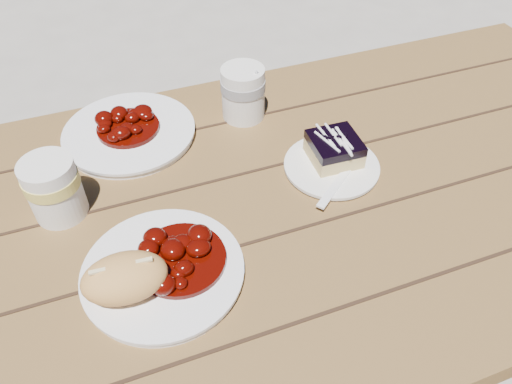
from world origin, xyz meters
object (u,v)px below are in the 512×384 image
object	(u,v)px
picnic_table	(192,279)
blueberry_cake	(334,149)
coffee_cup	(243,93)
main_plate	(163,272)
dessert_plate	(331,167)
second_plate	(130,133)
second_cup	(54,189)
bread_roll	(125,278)

from	to	relation	value
picnic_table	blueberry_cake	xyz separation A→B (m)	(0.31, 0.05, 0.20)
blueberry_cake	coffee_cup	xyz separation A→B (m)	(-0.11, 0.20, 0.02)
main_plate	coffee_cup	size ratio (longest dim) A/B	2.19
dessert_plate	second_plate	world-z (taller)	second_plate
picnic_table	main_plate	xyz separation A→B (m)	(-0.06, -0.09, 0.17)
main_plate	second_plate	world-z (taller)	same
second_plate	second_cup	world-z (taller)	second_cup
blueberry_cake	second_plate	distance (m)	0.41
picnic_table	coffee_cup	size ratio (longest dim) A/B	18.12
bread_roll	dessert_plate	xyz separation A→B (m)	(0.41, 0.15, -0.04)
main_plate	second_cup	xyz separation A→B (m)	(-0.13, 0.19, 0.05)
second_plate	second_cup	xyz separation A→B (m)	(-0.15, -0.17, 0.05)
main_plate	second_plate	distance (m)	0.36
coffee_cup	second_cup	distance (m)	0.41
dessert_plate	second_cup	distance (m)	0.49
dessert_plate	coffee_cup	bearing A→B (deg)	114.47
dessert_plate	second_cup	xyz separation A→B (m)	(-0.48, 0.06, 0.05)
dessert_plate	coffee_cup	distance (m)	0.24
dessert_plate	second_plate	xyz separation A→B (m)	(-0.34, 0.23, 0.00)
main_plate	blueberry_cake	distance (m)	0.39
main_plate	second_cup	size ratio (longest dim) A/B	2.19
second_plate	main_plate	bearing A→B (deg)	-92.08
blueberry_cake	picnic_table	bearing A→B (deg)	-167.95
main_plate	blueberry_cake	bearing A→B (deg)	21.88
picnic_table	dessert_plate	distance (m)	0.34
dessert_plate	blueberry_cake	distance (m)	0.03
coffee_cup	second_plate	distance (m)	0.24
dessert_plate	picnic_table	bearing A→B (deg)	-173.07
bread_roll	coffee_cup	bearing A→B (deg)	50.06
coffee_cup	picnic_table	bearing A→B (deg)	-127.85
second_plate	second_cup	bearing A→B (deg)	-131.33
main_plate	coffee_cup	world-z (taller)	coffee_cup
second_cup	main_plate	bearing A→B (deg)	-55.33
picnic_table	coffee_cup	distance (m)	0.39
main_plate	bread_roll	world-z (taller)	bread_roll
blueberry_cake	coffee_cup	world-z (taller)	coffee_cup
dessert_plate	blueberry_cake	bearing A→B (deg)	56.31
bread_roll	second_plate	size ratio (longest dim) A/B	0.48
coffee_cup	main_plate	bearing A→B (deg)	-126.01
coffee_cup	second_cup	world-z (taller)	same
picnic_table	second_plate	size ratio (longest dim) A/B	7.77
dessert_plate	second_plate	size ratio (longest dim) A/B	0.67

